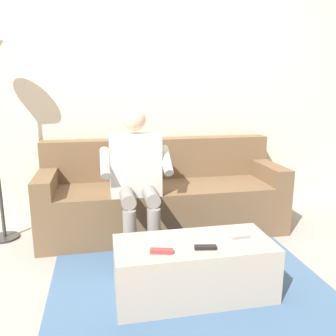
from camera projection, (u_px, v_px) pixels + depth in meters
The scene contains 9 objects.
ground_plane at pixel (180, 265), 2.64m from camera, with size 8.00×8.00×0.00m, color gray.
back_wall at pixel (155, 84), 3.43m from camera, with size 5.26×0.06×2.70m, color beige.
couch at pixel (163, 198), 3.27m from camera, with size 2.21×0.73×0.83m.
coffee_table at pixel (194, 268), 2.23m from camera, with size 1.00×0.45×0.36m.
person_solo_seated at pixel (136, 172), 2.79m from camera, with size 0.56×0.55×1.16m.
remote_black at pixel (205, 247), 2.10m from camera, with size 0.13×0.04×0.02m, color black.
remote_gray at pixel (240, 237), 2.25m from camera, with size 0.12×0.03×0.02m, color gray.
remote_red at pixel (162, 251), 2.05m from camera, with size 0.14×0.04×0.02m, color #B73333.
floor_rug at pixel (188, 281), 2.41m from camera, with size 1.87×1.66×0.01m, color #426084.
Camera 1 is at (0.56, 2.94, 1.31)m, focal length 37.11 mm.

